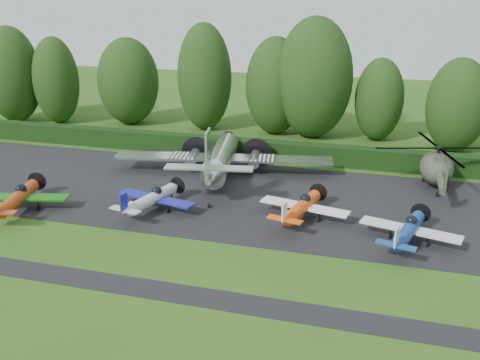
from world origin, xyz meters
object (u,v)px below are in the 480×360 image
(helicopter, at_px, (437,165))
(light_plane_blue, at_px, (409,230))
(light_plane_red, at_px, (18,197))
(light_plane_orange, at_px, (302,206))
(transport_plane, at_px, (221,158))
(light_plane_white, at_px, (153,198))

(helicopter, bearing_deg, light_plane_blue, -100.27)
(light_plane_red, distance_m, light_plane_orange, 22.47)
(light_plane_red, xyz_separation_m, light_plane_orange, (22.02, 4.45, -0.08))
(transport_plane, distance_m, light_plane_orange, 12.03)
(transport_plane, xyz_separation_m, light_plane_white, (-2.71, -9.37, -0.76))
(light_plane_white, xyz_separation_m, helicopter, (22.11, 12.38, 0.84))
(light_plane_red, xyz_separation_m, light_plane_blue, (29.81, 2.34, -0.10))
(light_plane_orange, bearing_deg, helicopter, 34.11)
(light_plane_blue, bearing_deg, transport_plane, 134.38)
(light_plane_orange, relative_size, helicopter, 0.56)
(light_plane_white, relative_size, light_plane_orange, 0.98)
(light_plane_red, height_order, light_plane_blue, light_plane_red)
(light_plane_red, height_order, helicopter, helicopter)
(transport_plane, relative_size, light_plane_blue, 2.86)
(light_plane_red, height_order, light_plane_orange, light_plane_red)
(light_plane_white, distance_m, light_plane_blue, 19.59)
(light_plane_orange, distance_m, helicopter, 15.02)
(light_plane_blue, bearing_deg, light_plane_orange, 149.81)
(light_plane_white, bearing_deg, light_plane_red, -176.83)
(light_plane_orange, distance_m, light_plane_blue, 8.08)
(light_plane_red, height_order, light_plane_white, light_plane_red)
(transport_plane, xyz_separation_m, light_plane_blue, (16.87, -9.99, -0.75))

